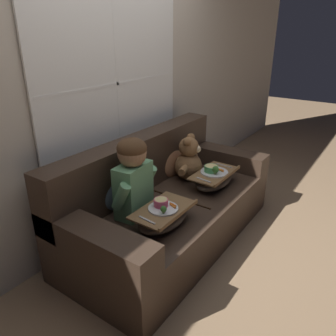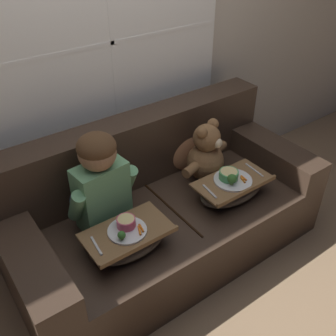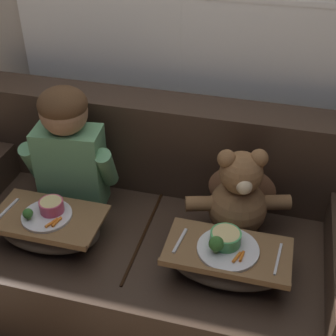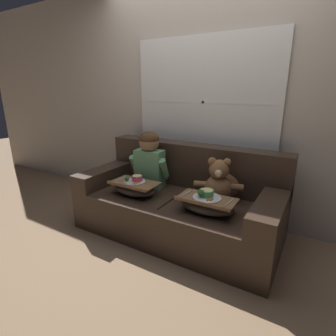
% 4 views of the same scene
% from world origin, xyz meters
% --- Properties ---
extents(ground_plane, '(14.00, 14.00, 0.00)m').
position_xyz_m(ground_plane, '(0.00, 0.00, 0.00)').
color(ground_plane, '#8E7051').
extents(wall_back_with_window, '(8.00, 0.08, 2.60)m').
position_xyz_m(wall_back_with_window, '(0.00, 0.61, 1.30)').
color(wall_back_with_window, '#BCB2A3').
rests_on(wall_back_with_window, ground_plane).
extents(couch, '(1.99, 0.93, 0.87)m').
position_xyz_m(couch, '(0.00, 0.07, 0.31)').
color(couch, '#38281E').
rests_on(couch, ground_plane).
extents(throw_pillow_behind_child, '(0.36, 0.17, 0.37)m').
position_xyz_m(throw_pillow_behind_child, '(-0.39, 0.28, 0.57)').
color(throw_pillow_behind_child, slate).
rests_on(throw_pillow_behind_child, couch).
extents(throw_pillow_behind_teddy, '(0.38, 0.18, 0.39)m').
position_xyz_m(throw_pillow_behind_teddy, '(0.39, 0.28, 0.57)').
color(throw_pillow_behind_teddy, '#B2754C').
rests_on(throw_pillow_behind_teddy, couch).
extents(child_figure, '(0.44, 0.22, 0.60)m').
position_xyz_m(child_figure, '(-0.39, 0.09, 0.73)').
color(child_figure, '#66A370').
rests_on(child_figure, couch).
extents(teddy_bear, '(0.45, 0.33, 0.42)m').
position_xyz_m(teddy_bear, '(0.39, 0.09, 0.58)').
color(teddy_bear, brown).
rests_on(teddy_bear, couch).
extents(lap_tray_child, '(0.47, 0.29, 0.19)m').
position_xyz_m(lap_tray_child, '(-0.39, -0.18, 0.47)').
color(lap_tray_child, '#473D33').
rests_on(lap_tray_child, child_figure).
extents(lap_tray_teddy, '(0.49, 0.27, 0.21)m').
position_xyz_m(lap_tray_teddy, '(0.39, -0.18, 0.48)').
color(lap_tray_teddy, '#473D33').
rests_on(lap_tray_teddy, teddy_bear).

